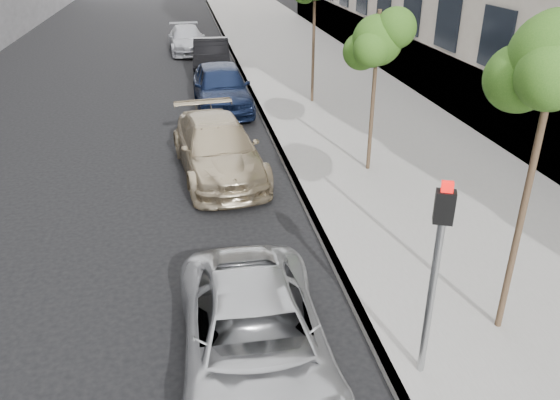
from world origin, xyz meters
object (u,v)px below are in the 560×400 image
object	(u,v)px
tree_near	(558,59)
sedan_blue	(221,87)
minivan	(256,340)
suv	(218,148)
sedan_rear	(187,39)
tree_mid	(379,40)
sedan_black	(212,57)
signal_pole	(437,260)

from	to	relation	value
tree_near	sedan_blue	world-z (taller)	tree_near
minivan	suv	world-z (taller)	suv
suv	sedan_blue	size ratio (longest dim) A/B	1.03
suv	tree_near	bearing A→B (deg)	-67.49
minivan	sedan_rear	size ratio (longest dim) A/B	0.99
minivan	sedan_blue	xyz separation A→B (m)	(0.59, 13.27, 0.19)
tree_mid	sedan_black	distance (m)	12.92
minivan	sedan_rear	bearing A→B (deg)	91.65
suv	sedan_rear	world-z (taller)	suv
tree_near	sedan_rear	world-z (taller)	tree_near
tree_near	minivan	world-z (taller)	tree_near
signal_pole	minivan	world-z (taller)	signal_pole
tree_mid	suv	size ratio (longest dim) A/B	0.84
tree_mid	sedan_rear	size ratio (longest dim) A/B	0.90
minivan	suv	bearing A→B (deg)	90.57
minivan	signal_pole	bearing A→B (deg)	-10.67
suv	sedan_black	distance (m)	11.55
sedan_rear	signal_pole	bearing A→B (deg)	-86.61
minivan	sedan_black	size ratio (longest dim) A/B	1.00
sedan_black	sedan_blue	bearing A→B (deg)	-86.93
minivan	sedan_black	world-z (taller)	sedan_black
signal_pole	sedan_black	size ratio (longest dim) A/B	0.65
minivan	sedan_black	xyz separation A→B (m)	(0.59, 18.94, 0.12)
sedan_black	suv	bearing A→B (deg)	-89.72
signal_pole	minivan	distance (m)	2.70
suv	signal_pole	bearing A→B (deg)	-79.94
sedan_blue	sedan_rear	bearing A→B (deg)	94.09
sedan_blue	sedan_rear	distance (m)	10.81
tree_mid	minivan	size ratio (longest dim) A/B	0.91
sedan_blue	suv	bearing A→B (deg)	-96.60
suv	sedan_blue	world-z (taller)	sedan_blue
sedan_blue	sedan_black	world-z (taller)	sedan_blue
tree_mid	sedan_black	world-z (taller)	tree_mid
tree_near	sedan_rear	xyz separation A→B (m)	(-4.30, 23.79, -3.64)
tree_mid	minivan	xyz separation A→B (m)	(-3.92, -6.75, -2.80)
sedan_blue	tree_mid	bearing A→B (deg)	-64.04
signal_pole	sedan_rear	bearing A→B (deg)	119.18
tree_near	sedan_rear	size ratio (longest dim) A/B	1.10
tree_mid	signal_pole	distance (m)	7.53
signal_pole	sedan_black	bearing A→B (deg)	117.95
tree_mid	sedan_black	bearing A→B (deg)	105.26
tree_mid	minivan	bearing A→B (deg)	-120.14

